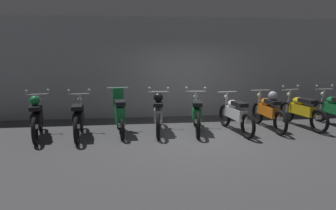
{
  "coord_description": "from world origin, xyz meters",
  "views": [
    {
      "loc": [
        -1.73,
        -7.12,
        2.11
      ],
      "look_at": [
        -0.77,
        0.53,
        0.75
      ],
      "focal_mm": 32.12,
      "sensor_mm": 36.0,
      "label": 1
    }
  ],
  "objects_px": {
    "motorbike_slot_3": "(159,113)",
    "motorbike_slot_6": "(268,110)",
    "motorbike_slot_2": "(120,114)",
    "motorbike_slot_8": "(335,110)",
    "motorbike_slot_0": "(37,117)",
    "motorbike_slot_1": "(79,118)",
    "motorbike_slot_7": "(301,110)",
    "motorbike_slot_4": "(196,113)",
    "motorbike_slot_5": "(235,114)"
  },
  "relations": [
    {
      "from": "motorbike_slot_3",
      "to": "motorbike_slot_6",
      "type": "distance_m",
      "value": 3.04
    },
    {
      "from": "motorbike_slot_2",
      "to": "motorbike_slot_8",
      "type": "relative_size",
      "value": 0.86
    },
    {
      "from": "motorbike_slot_0",
      "to": "motorbike_slot_8",
      "type": "distance_m",
      "value": 8.11
    },
    {
      "from": "motorbike_slot_2",
      "to": "motorbike_slot_6",
      "type": "distance_m",
      "value": 4.06
    },
    {
      "from": "motorbike_slot_1",
      "to": "motorbike_slot_2",
      "type": "xyz_separation_m",
      "value": [
        1.01,
        0.16,
        0.03
      ]
    },
    {
      "from": "motorbike_slot_7",
      "to": "motorbike_slot_8",
      "type": "height_order",
      "value": "same"
    },
    {
      "from": "motorbike_slot_0",
      "to": "motorbike_slot_4",
      "type": "bearing_deg",
      "value": 1.29
    },
    {
      "from": "motorbike_slot_2",
      "to": "motorbike_slot_4",
      "type": "xyz_separation_m",
      "value": [
        2.04,
        -0.01,
        -0.03
      ]
    },
    {
      "from": "motorbike_slot_1",
      "to": "motorbike_slot_6",
      "type": "bearing_deg",
      "value": 1.68
    },
    {
      "from": "motorbike_slot_7",
      "to": "motorbike_slot_2",
      "type": "bearing_deg",
      "value": -179.53
    },
    {
      "from": "motorbike_slot_0",
      "to": "motorbike_slot_5",
      "type": "height_order",
      "value": "motorbike_slot_0"
    },
    {
      "from": "motorbike_slot_0",
      "to": "motorbike_slot_2",
      "type": "height_order",
      "value": "motorbike_slot_2"
    },
    {
      "from": "motorbike_slot_5",
      "to": "motorbike_slot_7",
      "type": "xyz_separation_m",
      "value": [
        2.03,
        0.25,
        0.0
      ]
    },
    {
      "from": "motorbike_slot_0",
      "to": "motorbike_slot_3",
      "type": "relative_size",
      "value": 0.99
    },
    {
      "from": "motorbike_slot_2",
      "to": "motorbike_slot_6",
      "type": "relative_size",
      "value": 0.86
    },
    {
      "from": "motorbike_slot_3",
      "to": "motorbike_slot_4",
      "type": "distance_m",
      "value": 1.02
    },
    {
      "from": "motorbike_slot_4",
      "to": "motorbike_slot_8",
      "type": "relative_size",
      "value": 0.99
    },
    {
      "from": "motorbike_slot_0",
      "to": "motorbike_slot_2",
      "type": "relative_size",
      "value": 1.15
    },
    {
      "from": "motorbike_slot_2",
      "to": "motorbike_slot_5",
      "type": "relative_size",
      "value": 0.86
    },
    {
      "from": "motorbike_slot_3",
      "to": "motorbike_slot_5",
      "type": "height_order",
      "value": "motorbike_slot_3"
    },
    {
      "from": "motorbike_slot_3",
      "to": "motorbike_slot_4",
      "type": "xyz_separation_m",
      "value": [
        1.02,
        -0.04,
        -0.04
      ]
    },
    {
      "from": "motorbike_slot_6",
      "to": "motorbike_slot_0",
      "type": "bearing_deg",
      "value": -179.18
    },
    {
      "from": "motorbike_slot_0",
      "to": "motorbike_slot_8",
      "type": "xyz_separation_m",
      "value": [
        8.11,
        0.12,
        -0.04
      ]
    },
    {
      "from": "motorbike_slot_0",
      "to": "motorbike_slot_1",
      "type": "bearing_deg",
      "value": -3.47
    },
    {
      "from": "motorbike_slot_2",
      "to": "motorbike_slot_3",
      "type": "xyz_separation_m",
      "value": [
        1.02,
        0.03,
        0.0
      ]
    },
    {
      "from": "motorbike_slot_6",
      "to": "motorbike_slot_8",
      "type": "xyz_separation_m",
      "value": [
        2.03,
        0.03,
        -0.03
      ]
    },
    {
      "from": "motorbike_slot_6",
      "to": "motorbike_slot_8",
      "type": "bearing_deg",
      "value": 0.97
    },
    {
      "from": "motorbike_slot_2",
      "to": "motorbike_slot_7",
      "type": "height_order",
      "value": "motorbike_slot_2"
    },
    {
      "from": "motorbike_slot_4",
      "to": "motorbike_slot_0",
      "type": "bearing_deg",
      "value": -178.71
    },
    {
      "from": "motorbike_slot_5",
      "to": "motorbike_slot_3",
      "type": "bearing_deg",
      "value": 173.06
    },
    {
      "from": "motorbike_slot_3",
      "to": "motorbike_slot_8",
      "type": "bearing_deg",
      "value": -0.16
    },
    {
      "from": "motorbike_slot_6",
      "to": "motorbike_slot_8",
      "type": "distance_m",
      "value": 2.03
    },
    {
      "from": "motorbike_slot_6",
      "to": "motorbike_slot_4",
      "type": "bearing_deg",
      "value": 179.87
    },
    {
      "from": "motorbike_slot_1",
      "to": "motorbike_slot_8",
      "type": "xyz_separation_m",
      "value": [
        7.09,
        0.18,
        0.0
      ]
    },
    {
      "from": "motorbike_slot_3",
      "to": "motorbike_slot_8",
      "type": "height_order",
      "value": "same"
    },
    {
      "from": "motorbike_slot_6",
      "to": "motorbike_slot_1",
      "type": "bearing_deg",
      "value": -178.32
    },
    {
      "from": "motorbike_slot_3",
      "to": "motorbike_slot_7",
      "type": "distance_m",
      "value": 4.05
    },
    {
      "from": "motorbike_slot_4",
      "to": "motorbike_slot_6",
      "type": "xyz_separation_m",
      "value": [
        2.02,
        -0.0,
        0.03
      ]
    },
    {
      "from": "motorbike_slot_2",
      "to": "motorbike_slot_7",
      "type": "xyz_separation_m",
      "value": [
        5.07,
        0.04,
        -0.03
      ]
    },
    {
      "from": "motorbike_slot_5",
      "to": "motorbike_slot_7",
      "type": "bearing_deg",
      "value": 7.17
    },
    {
      "from": "motorbike_slot_4",
      "to": "motorbike_slot_5",
      "type": "bearing_deg",
      "value": -11.35
    },
    {
      "from": "motorbike_slot_8",
      "to": "motorbike_slot_4",
      "type": "bearing_deg",
      "value": -179.58
    },
    {
      "from": "motorbike_slot_0",
      "to": "motorbike_slot_2",
      "type": "bearing_deg",
      "value": 2.92
    },
    {
      "from": "motorbike_slot_4",
      "to": "motorbike_slot_5",
      "type": "xyz_separation_m",
      "value": [
        1.01,
        -0.2,
        -0.0
      ]
    },
    {
      "from": "motorbike_slot_0",
      "to": "motorbike_slot_4",
      "type": "height_order",
      "value": "same"
    },
    {
      "from": "motorbike_slot_2",
      "to": "motorbike_slot_1",
      "type": "bearing_deg",
      "value": -170.75
    },
    {
      "from": "motorbike_slot_8",
      "to": "motorbike_slot_1",
      "type": "bearing_deg",
      "value": -178.52
    },
    {
      "from": "motorbike_slot_4",
      "to": "motorbike_slot_6",
      "type": "distance_m",
      "value": 2.02
    },
    {
      "from": "motorbike_slot_5",
      "to": "motorbike_slot_6",
      "type": "bearing_deg",
      "value": 10.99
    },
    {
      "from": "motorbike_slot_3",
      "to": "motorbike_slot_4",
      "type": "height_order",
      "value": "same"
    }
  ]
}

